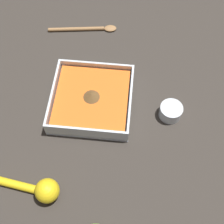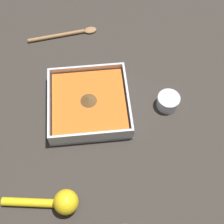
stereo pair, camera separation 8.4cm
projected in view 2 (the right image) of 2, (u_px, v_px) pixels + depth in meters
The scene contains 5 objects.
ground_plane at pixel (103, 104), 0.88m from camera, with size 4.00×4.00×0.00m, color #332D28.
square_dish at pixel (89, 104), 0.86m from camera, with size 0.22×0.22×0.05m.
spice_bowl at pixel (168, 102), 0.86m from camera, with size 0.06×0.06×0.04m.
lemon_squeezer at pixel (58, 202), 0.72m from camera, with size 0.18×0.06×0.06m.
wooden_spoon at pixel (67, 34), 1.01m from camera, with size 0.22×0.05×0.01m.
Camera 2 is at (-0.02, -0.46, 0.75)m, focal length 50.00 mm.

